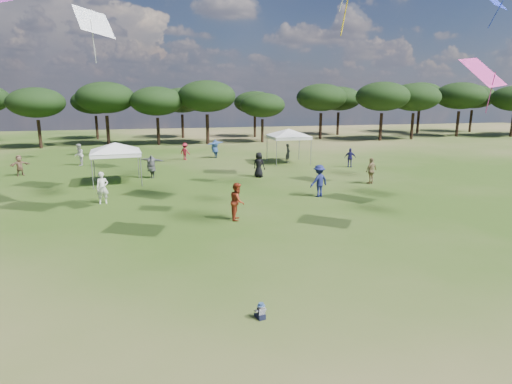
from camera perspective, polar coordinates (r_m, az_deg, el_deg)
ground at (r=10.33m, az=6.91°, el=-22.19°), size 140.00×140.00×0.00m
tree_line at (r=55.57m, az=-7.90°, el=12.27°), size 108.78×17.63×7.77m
tent_left at (r=30.24m, az=-18.28°, el=6.06°), size 6.41×6.41×3.08m
tent_right at (r=37.65m, az=4.38°, el=8.23°), size 6.55×6.55×3.30m
toddler at (r=11.96m, az=0.65°, el=-15.66°), size 0.33×0.36×0.46m
festival_crowd at (r=31.38m, az=-10.71°, el=3.43°), size 28.02×22.13×1.90m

